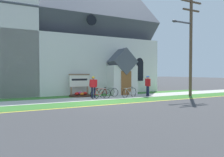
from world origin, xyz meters
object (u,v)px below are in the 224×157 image
(bicycle_orange, at_px, (101,94))
(cyclist_in_orange_jersey, at_px, (148,84))
(church_sign, at_px, (79,81))
(utility_pole, at_px, (190,40))
(bicycle_yellow, at_px, (129,92))
(cyclist_in_yellow_jersey, at_px, (93,85))
(bicycle_white, at_px, (109,92))
(roadside_conifer, at_px, (139,53))

(bicycle_orange, bearing_deg, cyclist_in_orange_jersey, -2.28)
(church_sign, relative_size, utility_pole, 0.22)
(bicycle_yellow, bearing_deg, cyclist_in_orange_jersey, -3.22)
(cyclist_in_yellow_jersey, relative_size, cyclist_in_orange_jersey, 0.98)
(bicycle_orange, distance_m, cyclist_in_orange_jersey, 4.20)
(bicycle_orange, height_order, bicycle_white, bicycle_orange)
(bicycle_yellow, height_order, utility_pole, utility_pole)
(cyclist_in_orange_jersey, relative_size, utility_pole, 0.20)
(utility_pole, bearing_deg, cyclist_in_orange_jersey, 156.77)
(cyclist_in_orange_jersey, bearing_deg, church_sign, 151.89)
(church_sign, bearing_deg, bicycle_orange, -70.61)
(church_sign, xyz_separation_m, utility_pole, (8.27, -4.08, 3.45))
(bicycle_white, relative_size, cyclist_in_yellow_jersey, 1.06)
(bicycle_orange, height_order, cyclist_in_yellow_jersey, cyclist_in_yellow_jersey)
(bicycle_orange, relative_size, utility_pole, 0.20)
(cyclist_in_yellow_jersey, xyz_separation_m, cyclist_in_orange_jersey, (4.47, -0.86, 0.02))
(bicycle_orange, relative_size, bicycle_white, 0.98)
(bicycle_white, bearing_deg, roadside_conifer, 44.47)
(bicycle_orange, bearing_deg, utility_pole, -11.88)
(bicycle_orange, xyz_separation_m, bicycle_white, (0.99, 0.71, -0.01))
(utility_pole, bearing_deg, bicycle_white, 160.51)
(bicycle_white, xyz_separation_m, utility_pole, (6.40, -2.26, 4.31))
(bicycle_white, bearing_deg, utility_pole, -19.49)
(bicycle_yellow, relative_size, bicycle_white, 0.95)
(cyclist_in_yellow_jersey, xyz_separation_m, utility_pole, (7.71, -2.25, 3.71))
(cyclist_in_yellow_jersey, bearing_deg, bicycle_white, 0.53)
(bicycle_yellow, height_order, roadside_conifer, roadside_conifer)
(utility_pole, relative_size, roadside_conifer, 1.19)
(church_sign, bearing_deg, bicycle_white, -44.09)
(bicycle_orange, xyz_separation_m, cyclist_in_orange_jersey, (4.15, -0.17, 0.62))
(cyclist_in_yellow_jersey, bearing_deg, church_sign, 107.25)
(church_sign, distance_m, utility_pole, 9.85)
(roadside_conifer, bearing_deg, bicycle_yellow, -127.00)
(bicycle_yellow, relative_size, cyclist_in_yellow_jersey, 1.01)
(utility_pole, height_order, roadside_conifer, utility_pole)
(bicycle_yellow, bearing_deg, utility_pole, -16.74)
(roadside_conifer, bearing_deg, cyclist_in_orange_jersey, -118.75)
(cyclist_in_yellow_jersey, relative_size, roadside_conifer, 0.23)
(bicycle_white, relative_size, cyclist_in_orange_jersey, 1.04)
(church_sign, height_order, utility_pole, utility_pole)
(utility_pole, bearing_deg, cyclist_in_yellow_jersey, 163.71)
(church_sign, height_order, bicycle_yellow, church_sign)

